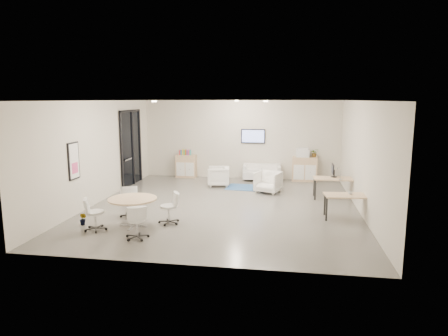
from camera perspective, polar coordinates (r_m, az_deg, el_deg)
name	(u,v)px	position (r m, az deg, el deg)	size (l,w,h in m)	color
room_shell	(224,154)	(12.01, -0.01, 1.96)	(9.60, 10.60, 4.80)	#5E5C56
glass_door	(131,146)	(15.50, -13.14, 3.11)	(0.09, 1.90, 2.85)	black
artwork	(74,161)	(11.83, -20.68, 0.93)	(0.05, 0.54, 1.04)	black
wall_tv	(253,136)	(16.34, 4.18, 4.55)	(0.98, 0.06, 0.58)	black
ceiling_spots	(222,101)	(12.75, -0.32, 9.54)	(3.14, 4.14, 0.03)	#FFEAC6
sideboard_left	(186,166)	(16.76, -5.41, 0.25)	(0.84, 0.43, 0.94)	tan
sideboard_right	(304,169)	(16.24, 11.42, -0.14)	(0.98, 0.47, 0.98)	tan
books	(185,152)	(16.69, -5.58, 2.24)	(0.49, 0.14, 0.22)	red
printer	(303,153)	(16.14, 11.18, 2.18)	(0.53, 0.45, 0.37)	white
loveseat	(262,173)	(16.17, 5.40, -0.69)	(1.55, 0.85, 0.56)	silver
blue_rug	(250,188)	(14.82, 3.67, -2.81)	(1.67, 1.11, 0.01)	#2A5082
armchair_left	(218,175)	(15.07, -0.81, -1.06)	(0.78, 0.73, 0.80)	silver
armchair_right	(268,181)	(14.05, 6.33, -1.86)	(0.80, 0.75, 0.82)	silver
desk_rear	(334,180)	(13.55, 15.49, -1.67)	(1.35, 0.71, 0.70)	tan
desk_front	(349,197)	(11.40, 17.39, -4.01)	(1.35, 0.77, 0.68)	tan
monitor	(333,170)	(13.64, 15.31, -0.28)	(0.20, 0.50, 0.44)	black
round_table	(133,201)	(10.47, -12.93, -4.67)	(1.24, 1.24, 0.75)	tan
meeting_chairs	(133,211)	(10.54, -12.88, -6.03)	(2.43, 2.43, 0.82)	white
plant_cabinet	(314,154)	(16.19, 12.80, 1.99)	(0.29, 0.33, 0.26)	#3F7F3F
plant_floor	(83,222)	(11.10, -19.46, -7.34)	(0.18, 0.33, 0.15)	#3F7F3F
cup	(351,192)	(11.42, 17.62, -3.35)	(0.11, 0.09, 0.11)	white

